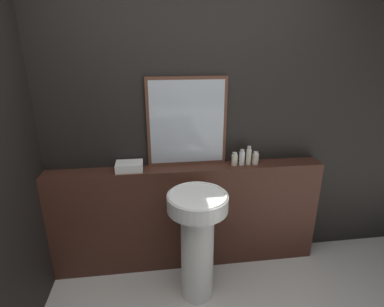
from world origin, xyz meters
name	(u,v)px	position (x,y,z in m)	size (l,w,h in m)	color
wall_back	(186,129)	(0.00, 1.54, 1.25)	(8.00, 0.06, 2.50)	black
vanity_counter	(188,217)	(0.00, 1.41, 0.48)	(2.34, 0.19, 0.95)	#422319
pedestal_sink	(197,236)	(0.02, 1.01, 0.56)	(0.45, 0.45, 0.91)	white
mirror	(187,122)	(0.01, 1.49, 1.32)	(0.66, 0.03, 0.73)	#563323
towel_stack	(129,166)	(-0.48, 1.41, 0.99)	(0.22, 0.15, 0.07)	white
shampoo_bottle	(235,159)	(0.40, 1.41, 1.00)	(0.05, 0.05, 0.11)	beige
conditioner_bottle	(242,158)	(0.47, 1.41, 1.02)	(0.05, 0.05, 0.14)	white
lotion_bottle	(249,156)	(0.52, 1.41, 1.03)	(0.04, 0.04, 0.16)	beige
body_wash_bottle	(255,158)	(0.59, 1.41, 1.00)	(0.05, 0.05, 0.11)	beige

